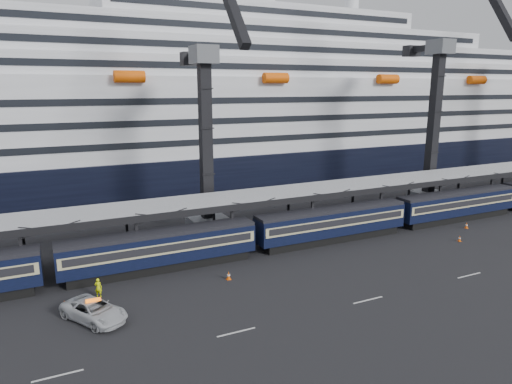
% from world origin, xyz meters
% --- Properties ---
extents(ground, '(260.00, 260.00, 0.00)m').
position_xyz_m(ground, '(0.00, 0.00, 0.00)').
color(ground, black).
rests_on(ground, ground).
extents(train, '(133.05, 3.00, 4.05)m').
position_xyz_m(train, '(-4.65, 10.00, 2.20)').
color(train, black).
rests_on(train, ground).
extents(canopy, '(130.00, 6.25, 5.53)m').
position_xyz_m(canopy, '(0.00, 14.00, 5.25)').
color(canopy, gray).
rests_on(canopy, ground).
extents(cruise_ship, '(214.09, 28.84, 34.00)m').
position_xyz_m(cruise_ship, '(-1.08, 45.99, 12.34)').
color(cruise_ship, black).
rests_on(cruise_ship, ground).
extents(crane_dark_near, '(4.50, 17.75, 35.08)m').
position_xyz_m(crane_dark_near, '(-20.00, 18.59, 11.93)').
color(crane_dark_near, '#52555A').
rests_on(crane_dark_near, ground).
extents(crane_dark_mid, '(4.50, 18.24, 39.64)m').
position_xyz_m(crane_dark_mid, '(15.00, 17.59, 13.36)').
color(crane_dark_mid, '#52555A').
rests_on(crane_dark_mid, ground).
extents(pickup_truck, '(5.20, 6.22, 1.58)m').
position_xyz_m(pickup_truck, '(-35.11, 2.31, 0.79)').
color(pickup_truck, '#B2B5BA').
rests_on(pickup_truck, ground).
extents(worker, '(0.73, 0.63, 1.68)m').
position_xyz_m(worker, '(-34.32, 6.36, 0.84)').
color(worker, '#D9EB0C').
rests_on(worker, ground).
extents(traffic_cone_a, '(0.37, 0.37, 0.73)m').
position_xyz_m(traffic_cone_a, '(-33.88, 1.80, 0.36)').
color(traffic_cone_a, '#F15607').
rests_on(traffic_cone_a, ground).
extents(traffic_cone_b, '(0.36, 0.36, 0.73)m').
position_xyz_m(traffic_cone_b, '(-37.08, 5.37, 0.36)').
color(traffic_cone_b, '#F15607').
rests_on(traffic_cone_b, ground).
extents(traffic_cone_c, '(0.41, 0.41, 0.81)m').
position_xyz_m(traffic_cone_c, '(-22.98, 4.94, 0.40)').
color(traffic_cone_c, '#F15607').
rests_on(traffic_cone_c, ground).
extents(traffic_cone_d, '(0.35, 0.35, 0.71)m').
position_xyz_m(traffic_cone_d, '(5.23, 3.42, 0.35)').
color(traffic_cone_d, '#F15607').
rests_on(traffic_cone_d, ground).
extents(traffic_cone_e, '(0.39, 0.39, 0.77)m').
position_xyz_m(traffic_cone_e, '(10.18, 6.67, 0.38)').
color(traffic_cone_e, '#F15607').
rests_on(traffic_cone_e, ground).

